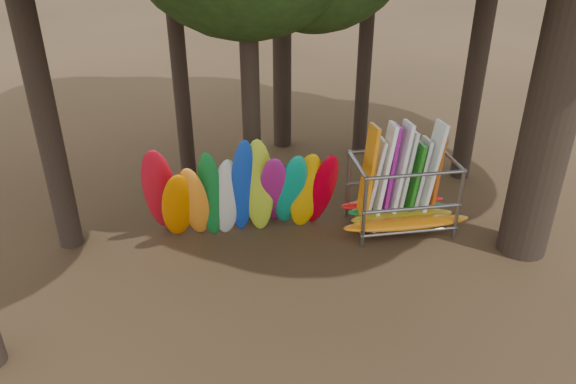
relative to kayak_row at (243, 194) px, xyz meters
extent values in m
plane|color=#47331E|center=(1.83, -1.74, -1.30)|extent=(120.00, 120.00, 0.00)
cylinder|color=black|center=(0.36, 1.11, 3.12)|extent=(0.45, 0.45, 8.83)
ellipsoid|color=red|center=(-1.92, 0.22, 0.12)|extent=(0.79, 1.73, 2.94)
ellipsoid|color=#D16800|center=(-1.54, -0.11, -0.13)|extent=(0.96, 1.79, 2.50)
ellipsoid|color=orange|center=(-1.16, -0.09, -0.08)|extent=(0.87, 1.71, 2.60)
ellipsoid|color=#116729|center=(-0.77, -0.01, 0.03)|extent=(0.67, 1.16, 2.74)
ellipsoid|color=#BBBBB5|center=(-0.39, 0.08, -0.11)|extent=(0.81, 1.14, 2.47)
ellipsoid|color=#1039AE|center=(-0.01, -0.04, 0.18)|extent=(0.68, 1.47, 3.06)
ellipsoid|color=#A8C628|center=(0.37, -0.04, 0.16)|extent=(0.88, 1.40, 3.02)
ellipsoid|color=#921973|center=(0.75, 0.04, -0.01)|extent=(0.98, 2.09, 2.74)
ellipsoid|color=#099176|center=(1.13, -0.02, -0.01)|extent=(0.80, 1.88, 2.74)
ellipsoid|color=#D79B06|center=(1.51, 0.00, -0.07)|extent=(0.84, 1.27, 2.56)
ellipsoid|color=#B10015|center=(1.90, 0.00, -0.07)|extent=(0.84, 1.59, 2.59)
ellipsoid|color=orange|center=(3.95, -0.52, -0.88)|extent=(3.24, 0.55, 0.24)
ellipsoid|color=#A99316|center=(3.95, -0.19, -0.88)|extent=(2.65, 0.55, 0.24)
ellipsoid|color=#176829|center=(3.95, 0.20, -0.88)|extent=(2.62, 0.55, 0.24)
ellipsoid|color=red|center=(3.95, 0.53, -0.88)|extent=(2.81, 0.55, 0.24)
cube|color=orange|center=(3.05, 0.09, 0.08)|extent=(0.41, 0.80, 2.78)
cube|color=white|center=(3.25, 0.26, -0.13)|extent=(0.56, 0.74, 2.35)
cube|color=white|center=(3.45, 0.11, 0.09)|extent=(0.54, 0.77, 2.79)
cube|color=#97198D|center=(3.65, 0.26, 0.04)|extent=(0.41, 0.77, 2.70)
cube|color=white|center=(3.85, 0.13, 0.09)|extent=(0.50, 0.79, 2.80)
cube|color=silver|center=(4.05, 0.28, -0.05)|extent=(0.49, 0.79, 2.52)
cube|color=#1D751A|center=(4.25, 0.12, -0.19)|extent=(0.45, 0.74, 2.24)
cube|color=silver|center=(4.45, 0.26, -0.17)|extent=(0.47, 0.74, 2.28)
cube|color=white|center=(4.65, 0.09, 0.08)|extent=(0.57, 0.79, 2.76)
cube|color=#CA5516|center=(4.85, 0.30, -0.15)|extent=(0.33, 0.78, 2.32)
camera|label=1|loc=(-0.89, -11.68, 6.30)|focal=35.00mm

